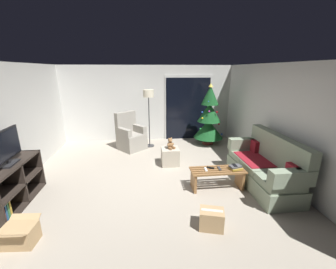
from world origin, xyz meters
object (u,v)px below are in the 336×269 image
at_px(christmas_tree, 209,118).
at_px(television, 6,147).
at_px(couch, 265,167).
at_px(remote_white, 206,169).
at_px(remote_graphite, 219,168).
at_px(cell_phone, 234,165).
at_px(remote_black, 211,168).
at_px(coffee_table, 217,176).
at_px(book_stack, 235,167).
at_px(media_shelf, 11,187).
at_px(cardboard_box_taped_mid_floor, 211,219).
at_px(ottoman, 170,156).
at_px(cardboard_box_open_near_shelf, 20,235).
at_px(armchair, 130,136).
at_px(teddy_bear_chestnut, 170,144).
at_px(floor_lamp, 149,99).

relative_size(christmas_tree, television, 2.33).
height_order(couch, remote_white, couch).
distance_m(couch, remote_graphite, 0.99).
bearing_deg(cell_phone, remote_black, 168.61).
height_order(coffee_table, remote_graphite, remote_graphite).
bearing_deg(book_stack, couch, 3.39).
bearing_deg(media_shelf, coffee_table, 2.71).
xyz_separation_m(coffee_table, christmas_tree, (0.62, 2.72, 0.59)).
bearing_deg(cardboard_box_taped_mid_floor, remote_black, 74.08).
bearing_deg(christmas_tree, ottoman, -134.58).
bearing_deg(remote_white, ottoman, -61.85).
xyz_separation_m(remote_black, ottoman, (-0.69, 1.19, -0.21)).
relative_size(couch, television, 2.31).
bearing_deg(book_stack, cardboard_box_open_near_shelf, -162.70).
relative_size(cell_phone, media_shelf, 0.10).
relative_size(media_shelf, ottoman, 3.18).
distance_m(media_shelf, cardboard_box_taped_mid_floor, 3.48).
distance_m(book_stack, christmas_tree, 2.78).
bearing_deg(remote_white, armchair, -53.41).
height_order(couch, television, television).
bearing_deg(remote_black, couch, -58.85).
xyz_separation_m(remote_white, christmas_tree, (0.87, 2.71, 0.44)).
xyz_separation_m(couch, armchair, (-2.91, 2.52, 0.00)).
xyz_separation_m(cell_phone, cardboard_box_open_near_shelf, (-3.57, -1.13, -0.35)).
height_order(remote_graphite, cardboard_box_taped_mid_floor, remote_graphite).
bearing_deg(cell_phone, teddy_bear_chestnut, 130.89).
height_order(remote_graphite, floor_lamp, floor_lamp).
bearing_deg(media_shelf, cardboard_box_open_near_shelf, -58.33).
distance_m(remote_white, armchair, 3.02).
relative_size(cell_phone, ottoman, 0.33).
bearing_deg(christmas_tree, coffee_table, -102.86).
relative_size(couch, christmas_tree, 0.99).
relative_size(remote_black, ottoman, 0.35).
relative_size(book_stack, cardboard_box_taped_mid_floor, 0.62).
height_order(armchair, cardboard_box_open_near_shelf, armchair).
relative_size(coffee_table, television, 1.31).
distance_m(book_stack, cardboard_box_taped_mid_floor, 1.42).
xyz_separation_m(coffee_table, cardboard_box_open_near_shelf, (-3.23, -1.14, -0.13)).
height_order(remote_graphite, cell_phone, cell_phone).
bearing_deg(cell_phone, television, -179.78).
distance_m(remote_graphite, armchair, 3.17).
bearing_deg(cardboard_box_taped_mid_floor, couch, 37.43).
xyz_separation_m(cell_phone, christmas_tree, (0.28, 2.73, 0.37)).
relative_size(christmas_tree, teddy_bear_chestnut, 6.88).
bearing_deg(television, media_shelf, -123.19).
xyz_separation_m(remote_graphite, christmas_tree, (0.58, 2.70, 0.44)).
distance_m(coffee_table, cell_phone, 0.41).
height_order(armchair, media_shelf, armchair).
xyz_separation_m(remote_white, television, (-3.54, -0.13, 0.67)).
height_order(remote_white, cardboard_box_open_near_shelf, remote_white).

